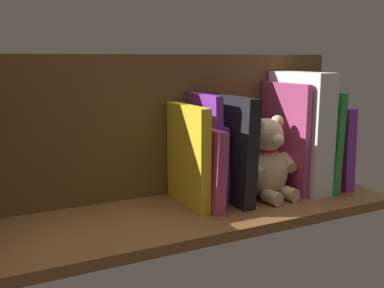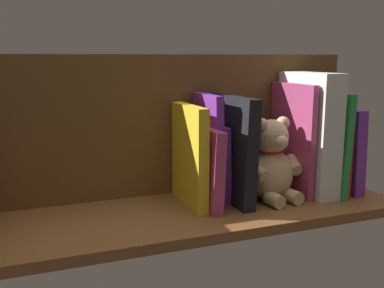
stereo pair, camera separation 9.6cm
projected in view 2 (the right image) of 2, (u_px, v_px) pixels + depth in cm
name	position (u px, v px, depth cm)	size (l,w,h in cm)	color
ground_plane	(192.00, 213.00, 99.27)	(94.36, 30.86, 2.20)	brown
shelf_back_panel	(173.00, 125.00, 107.89)	(94.36, 1.50, 33.75)	brown
book_0	(336.00, 148.00, 113.43)	(2.87, 19.23, 20.83)	purple
book_1	(326.00, 156.00, 113.31)	(1.47, 18.40, 16.49)	red
book_2	(322.00, 141.00, 111.00)	(1.59, 20.20, 24.81)	green
dictionary_thick_white	(308.00, 133.00, 109.32)	(5.83, 19.48, 29.52)	white
book_3	(292.00, 139.00, 108.97)	(1.52, 17.82, 26.93)	#B23F72
teddy_bear	(272.00, 164.00, 103.85)	(15.77, 13.44, 19.57)	#D1B284
book_4	(233.00, 149.00, 102.74)	(3.04, 19.34, 24.42)	black
book_5	(216.00, 161.00, 105.24)	(1.61, 13.18, 17.66)	purple
book_6	(209.00, 148.00, 103.46)	(1.80, 13.92, 24.85)	purple
book_7	(203.00, 166.00, 100.81)	(2.46, 19.21, 17.85)	#B23F72
book_8	(189.00, 155.00, 100.14)	(2.45, 17.41, 22.71)	yellow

